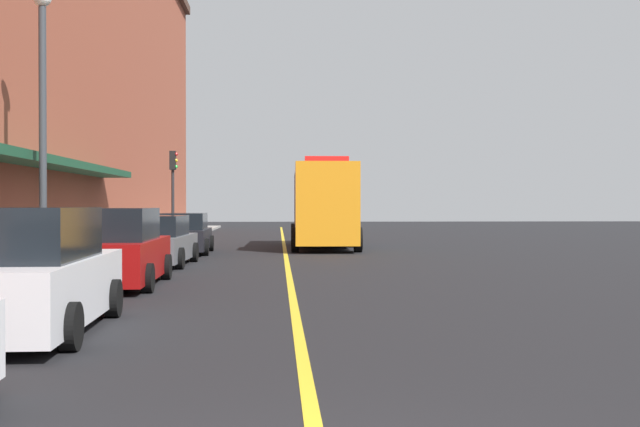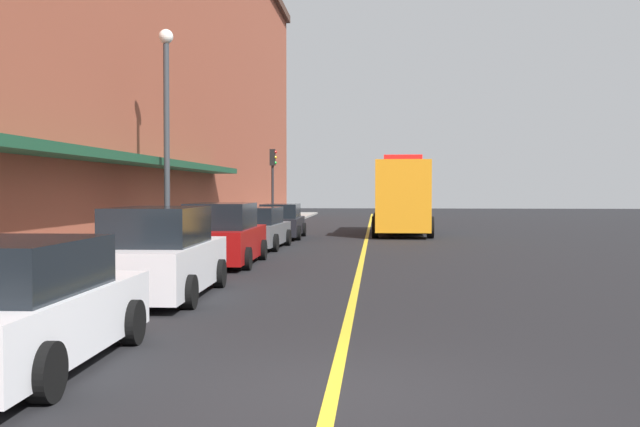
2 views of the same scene
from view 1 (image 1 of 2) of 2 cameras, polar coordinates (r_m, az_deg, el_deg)
The scene contains 12 objects.
ground_plane at distance 29.80m, azimuth -2.55°, elevation -2.98°, with size 112.00×112.00×0.00m, color black.
sidewalk_left at distance 30.37m, azimuth -14.34°, elevation -2.79°, with size 2.40×70.00×0.15m, color gray.
lane_center_stripe at distance 29.80m, azimuth -2.55°, elevation -2.97°, with size 0.16×70.00×0.01m, color gold.
parked_car_1 at distance 12.15m, azimuth -20.54°, elevation -4.25°, with size 2.16×4.93×1.85m.
parked_car_2 at distance 18.56m, azimuth -14.77°, elevation -2.59°, with size 2.17×4.85×1.81m.
parked_car_3 at distance 24.58m, azimuth -11.87°, elevation -2.05°, with size 2.20×4.84×1.55m.
parked_car_4 at distance 30.39m, azimuth -9.91°, elevation -1.52°, with size 2.09×4.67×1.57m.
utility_truck at distance 33.71m, azimuth 0.24°, elevation 0.51°, with size 2.91×8.53×3.79m.
parking_meter_0 at distance 17.83m, azimuth -19.58°, elevation -2.05°, with size 0.14×0.18×1.33m.
parking_meter_1 at distance 28.81m, azimuth -13.22°, elevation -1.01°, with size 0.14×0.18×1.33m.
street_lamp_left at distance 20.00m, azimuth -19.70°, elevation 7.82°, with size 0.44×0.44×6.94m.
traffic_light_near at distance 37.72m, azimuth -10.74°, elevation 2.57°, with size 0.38×0.36×4.30m.
Camera 1 is at (-0.31, -4.74, 1.89)m, focal length 43.58 mm.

